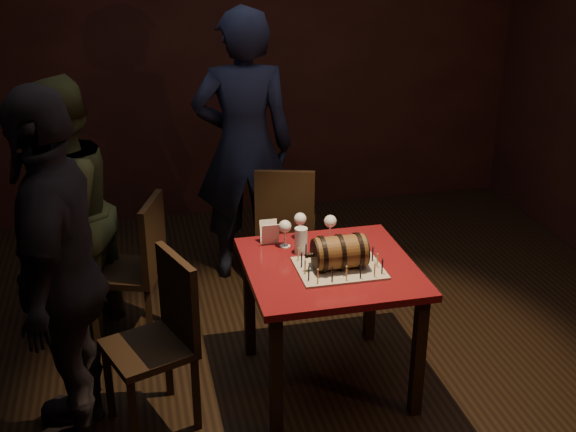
{
  "coord_description": "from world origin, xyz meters",
  "views": [
    {
      "loc": [
        -0.92,
        -3.52,
        2.5
      ],
      "look_at": [
        -0.1,
        0.05,
        0.95
      ],
      "focal_mm": 45.0,
      "sensor_mm": 36.0,
      "label": 1
    }
  ],
  "objects_px": {
    "barrel_cake": "(340,252)",
    "wine_glass_mid": "(300,220)",
    "chair_left_rear": "(139,262)",
    "person_back": "(244,148)",
    "pub_table": "(329,283)",
    "wine_glass_right": "(330,222)",
    "person_left_rear": "(63,216)",
    "chair_left_front": "(162,332)",
    "pint_of_ale": "(301,241)",
    "wine_glass_left": "(285,228)",
    "chair_back": "(286,222)",
    "person_left_front": "(60,275)"
  },
  "relations": [
    {
      "from": "pint_of_ale",
      "to": "chair_left_front",
      "type": "xyz_separation_m",
      "value": [
        -0.8,
        -0.28,
        -0.3
      ]
    },
    {
      "from": "wine_glass_right",
      "to": "person_back",
      "type": "height_order",
      "value": "person_back"
    },
    {
      "from": "chair_left_rear",
      "to": "wine_glass_right",
      "type": "bearing_deg",
      "value": -22.02
    },
    {
      "from": "wine_glass_mid",
      "to": "chair_back",
      "type": "height_order",
      "value": "chair_back"
    },
    {
      "from": "wine_glass_right",
      "to": "person_back",
      "type": "xyz_separation_m",
      "value": [
        -0.3,
        1.16,
        0.11
      ]
    },
    {
      "from": "wine_glass_left",
      "to": "person_back",
      "type": "bearing_deg",
      "value": 91.43
    },
    {
      "from": "wine_glass_left",
      "to": "chair_back",
      "type": "relative_size",
      "value": 0.17
    },
    {
      "from": "pub_table",
      "to": "pint_of_ale",
      "type": "bearing_deg",
      "value": 124.22
    },
    {
      "from": "barrel_cake",
      "to": "person_left_rear",
      "type": "height_order",
      "value": "person_left_rear"
    },
    {
      "from": "barrel_cake",
      "to": "person_left_front",
      "type": "xyz_separation_m",
      "value": [
        -1.4,
        -0.08,
        0.07
      ]
    },
    {
      "from": "chair_left_rear",
      "to": "chair_left_front",
      "type": "relative_size",
      "value": 1.0
    },
    {
      "from": "chair_left_front",
      "to": "person_back",
      "type": "bearing_deg",
      "value": 65.84
    },
    {
      "from": "pub_table",
      "to": "wine_glass_right",
      "type": "xyz_separation_m",
      "value": [
        0.08,
        0.29,
        0.23
      ]
    },
    {
      "from": "wine_glass_left",
      "to": "person_left_front",
      "type": "relative_size",
      "value": 0.09
    },
    {
      "from": "person_back",
      "to": "person_left_front",
      "type": "xyz_separation_m",
      "value": [
        -1.15,
        -1.59,
        -0.06
      ]
    },
    {
      "from": "pub_table",
      "to": "wine_glass_right",
      "type": "height_order",
      "value": "wine_glass_right"
    },
    {
      "from": "wine_glass_right",
      "to": "chair_back",
      "type": "distance_m",
      "value": 0.91
    },
    {
      "from": "chair_left_front",
      "to": "pint_of_ale",
      "type": "bearing_deg",
      "value": 19.61
    },
    {
      "from": "chair_left_front",
      "to": "person_left_rear",
      "type": "xyz_separation_m",
      "value": [
        -0.5,
        0.94,
        0.31
      ]
    },
    {
      "from": "barrel_cake",
      "to": "wine_glass_mid",
      "type": "relative_size",
      "value": 2.06
    },
    {
      "from": "chair_left_front",
      "to": "person_left_front",
      "type": "xyz_separation_m",
      "value": [
        -0.45,
        -0.03,
        0.4
      ]
    },
    {
      "from": "pub_table",
      "to": "chair_left_front",
      "type": "distance_m",
      "value": 0.93
    },
    {
      "from": "pint_of_ale",
      "to": "person_back",
      "type": "relative_size",
      "value": 0.08
    },
    {
      "from": "wine_glass_mid",
      "to": "person_back",
      "type": "height_order",
      "value": "person_back"
    },
    {
      "from": "person_back",
      "to": "person_left_rear",
      "type": "distance_m",
      "value": 1.36
    },
    {
      "from": "wine_glass_mid",
      "to": "person_left_rear",
      "type": "relative_size",
      "value": 0.1
    },
    {
      "from": "chair_back",
      "to": "chair_left_front",
      "type": "bearing_deg",
      "value": -126.81
    },
    {
      "from": "barrel_cake",
      "to": "wine_glass_mid",
      "type": "xyz_separation_m",
      "value": [
        -0.11,
        0.42,
        0.02
      ]
    },
    {
      "from": "chair_left_rear",
      "to": "chair_back",
      "type": "bearing_deg",
      "value": 21.7
    },
    {
      "from": "barrel_cake",
      "to": "person_left_front",
      "type": "height_order",
      "value": "person_left_front"
    },
    {
      "from": "barrel_cake",
      "to": "chair_left_rear",
      "type": "xyz_separation_m",
      "value": [
        -1.03,
        0.79,
        -0.33
      ]
    },
    {
      "from": "pint_of_ale",
      "to": "person_left_rear",
      "type": "relative_size",
      "value": 0.09
    },
    {
      "from": "person_back",
      "to": "person_left_front",
      "type": "distance_m",
      "value": 1.96
    },
    {
      "from": "chair_left_front",
      "to": "wine_glass_right",
      "type": "bearing_deg",
      "value": 21.81
    },
    {
      "from": "person_left_rear",
      "to": "person_left_front",
      "type": "xyz_separation_m",
      "value": [
        0.05,
        -0.97,
        0.09
      ]
    },
    {
      "from": "wine_glass_right",
      "to": "chair_left_rear",
      "type": "bearing_deg",
      "value": 157.98
    },
    {
      "from": "chair_left_rear",
      "to": "person_back",
      "type": "height_order",
      "value": "person_back"
    },
    {
      "from": "pub_table",
      "to": "person_left_rear",
      "type": "distance_m",
      "value": 1.65
    },
    {
      "from": "barrel_cake",
      "to": "person_left_front",
      "type": "relative_size",
      "value": 0.18
    },
    {
      "from": "chair_left_front",
      "to": "chair_left_rear",
      "type": "bearing_deg",
      "value": 95.71
    },
    {
      "from": "person_back",
      "to": "person_left_front",
      "type": "relative_size",
      "value": 1.06
    },
    {
      "from": "person_left_rear",
      "to": "wine_glass_left",
      "type": "bearing_deg",
      "value": 89.07
    },
    {
      "from": "pub_table",
      "to": "person_back",
      "type": "height_order",
      "value": "person_back"
    },
    {
      "from": "chair_left_rear",
      "to": "chair_left_front",
      "type": "distance_m",
      "value": 0.84
    },
    {
      "from": "person_left_front",
      "to": "pub_table",
      "type": "bearing_deg",
      "value": 103.33
    },
    {
      "from": "pint_of_ale",
      "to": "chair_left_rear",
      "type": "distance_m",
      "value": 1.08
    },
    {
      "from": "wine_glass_right",
      "to": "pint_of_ale",
      "type": "relative_size",
      "value": 1.07
    },
    {
      "from": "wine_glass_mid",
      "to": "person_left_rear",
      "type": "height_order",
      "value": "person_left_rear"
    },
    {
      "from": "barrel_cake",
      "to": "wine_glass_right",
      "type": "xyz_separation_m",
      "value": [
        0.05,
        0.35,
        0.02
      ]
    },
    {
      "from": "pint_of_ale",
      "to": "chair_back",
      "type": "height_order",
      "value": "chair_back"
    }
  ]
}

